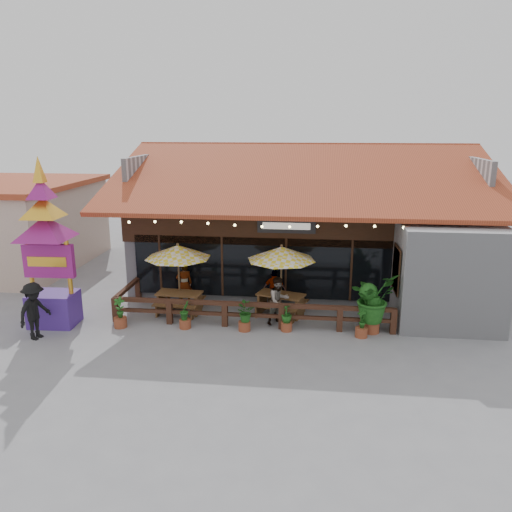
# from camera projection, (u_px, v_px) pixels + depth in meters

# --- Properties ---
(ground) EXTENTS (100.00, 100.00, 0.00)m
(ground) POSITION_uv_depth(u_px,v_px,m) (296.00, 324.00, 17.85)
(ground) COLOR gray
(ground) RESTS_ON ground
(restaurant_building) EXTENTS (15.50, 14.73, 6.09)m
(restaurant_building) POSITION_uv_depth(u_px,v_px,m) (308.00, 227.00, 23.61)
(restaurant_building) COLOR #B7B8BD
(restaurant_building) RESTS_ON ground
(patio_railing) EXTENTS (10.00, 2.60, 0.92)m
(patio_railing) POSITION_uv_depth(u_px,v_px,m) (233.00, 308.00, 17.69)
(patio_railing) COLOR #402317
(patio_railing) RESTS_ON ground
(umbrella_left) EXTENTS (3.29, 3.29, 2.65)m
(umbrella_left) POSITION_uv_depth(u_px,v_px,m) (178.00, 252.00, 18.56)
(umbrella_left) COLOR brown
(umbrella_left) RESTS_ON ground
(umbrella_right) EXTENTS (2.91, 2.91, 2.70)m
(umbrella_right) POSITION_uv_depth(u_px,v_px,m) (281.00, 254.00, 18.12)
(umbrella_right) COLOR brown
(umbrella_right) RESTS_ON ground
(picnic_table_left) EXTENTS (1.77, 1.56, 0.80)m
(picnic_table_left) POSITION_uv_depth(u_px,v_px,m) (180.00, 299.00, 18.79)
(picnic_table_left) COLOR brown
(picnic_table_left) RESTS_ON ground
(picnic_table_right) EXTENTS (2.10, 1.95, 0.83)m
(picnic_table_right) POSITION_uv_depth(u_px,v_px,m) (281.00, 301.00, 18.54)
(picnic_table_right) COLOR brown
(picnic_table_right) RESTS_ON ground
(thai_sign_tower) EXTENTS (2.45, 2.45, 6.37)m
(thai_sign_tower) POSITION_uv_depth(u_px,v_px,m) (46.00, 232.00, 16.95)
(thai_sign_tower) COLOR #462587
(thai_sign_tower) RESTS_ON ground
(tropical_plant) EXTENTS (2.01, 2.00, 2.10)m
(tropical_plant) POSITION_uv_depth(u_px,v_px,m) (373.00, 299.00, 16.83)
(tropical_plant) COLOR brown
(tropical_plant) RESTS_ON ground
(diner_a) EXTENTS (0.74, 0.63, 1.73)m
(diner_a) POSITION_uv_depth(u_px,v_px,m) (184.00, 284.00, 19.51)
(diner_a) COLOR #371D11
(diner_a) RESTS_ON ground
(diner_b) EXTENTS (1.07, 1.05, 1.74)m
(diner_b) POSITION_uv_depth(u_px,v_px,m) (279.00, 301.00, 17.63)
(diner_b) COLOR #371D11
(diner_b) RESTS_ON ground
(diner_c) EXTENTS (0.94, 0.50, 1.52)m
(diner_c) POSITION_uv_depth(u_px,v_px,m) (275.00, 289.00, 19.19)
(diner_c) COLOR #371D11
(diner_c) RESTS_ON ground
(pedestrian) EXTENTS (1.02, 1.40, 1.94)m
(pedestrian) POSITION_uv_depth(u_px,v_px,m) (34.00, 311.00, 16.38)
(pedestrian) COLOR black
(pedestrian) RESTS_ON ground
(planter_a) EXTENTS (0.45, 0.45, 1.10)m
(planter_a) POSITION_uv_depth(u_px,v_px,m) (120.00, 315.00, 17.44)
(planter_a) COLOR brown
(planter_a) RESTS_ON ground
(planter_b) EXTENTS (0.41, 0.43, 0.99)m
(planter_b) POSITION_uv_depth(u_px,v_px,m) (185.00, 316.00, 17.35)
(planter_b) COLOR brown
(planter_b) RESTS_ON ground
(planter_c) EXTENTS (0.81, 0.78, 1.02)m
(planter_c) POSITION_uv_depth(u_px,v_px,m) (244.00, 315.00, 17.11)
(planter_c) COLOR brown
(planter_c) RESTS_ON ground
(planter_d) EXTENTS (0.49, 0.49, 0.95)m
(planter_d) POSITION_uv_depth(u_px,v_px,m) (287.00, 318.00, 17.13)
(planter_d) COLOR brown
(planter_d) RESTS_ON ground
(planter_e) EXTENTS (0.41, 0.43, 1.02)m
(planter_e) POSITION_uv_depth(u_px,v_px,m) (362.00, 325.00, 16.64)
(planter_e) COLOR brown
(planter_e) RESTS_ON ground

